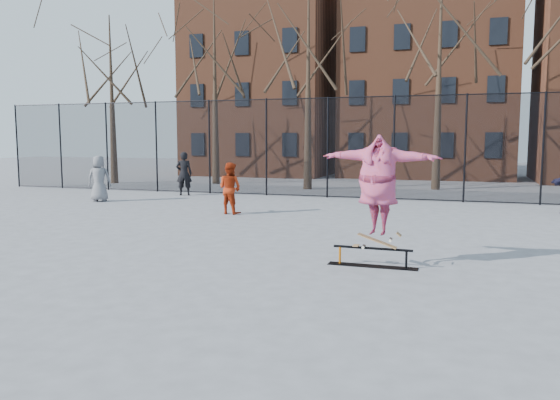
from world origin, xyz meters
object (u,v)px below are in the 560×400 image
(skater, at_px, (378,193))
(skate_rail, at_px, (372,259))
(skateboard, at_px, (377,245))
(bystander_red, at_px, (230,188))
(bystander_grey, at_px, (99,179))
(bystander_black, at_px, (184,174))

(skater, bearing_deg, skate_rail, -170.98)
(skate_rail, relative_size, skater, 0.74)
(skate_rail, height_order, skater, skater)
(skateboard, bearing_deg, skate_rail, 180.00)
(bystander_red, bearing_deg, skate_rail, 146.99)
(bystander_grey, distance_m, bystander_red, 6.21)
(bystander_grey, relative_size, bystander_red, 1.07)
(skateboard, distance_m, bystander_black, 14.06)
(bystander_black, bearing_deg, bystander_red, 111.21)
(bystander_black, distance_m, bystander_red, 6.13)
(bystander_grey, bearing_deg, skate_rail, 124.81)
(bystander_grey, xyz_separation_m, bystander_red, (6.02, -1.52, -0.06))
(skate_rail, height_order, bystander_grey, bystander_grey)
(skater, height_order, bystander_black, skater)
(skateboard, relative_size, bystander_red, 0.50)
(skateboard, height_order, skater, skater)
(skate_rail, xyz_separation_m, skater, (0.08, 0.00, 1.23))
(skateboard, height_order, bystander_black, bystander_black)
(skater, bearing_deg, skateboard, 0.00)
(skate_rail, bearing_deg, bystander_red, 133.37)
(bystander_grey, distance_m, bystander_black, 3.60)
(skateboard, xyz_separation_m, bystander_red, (-5.48, 5.72, 0.40))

